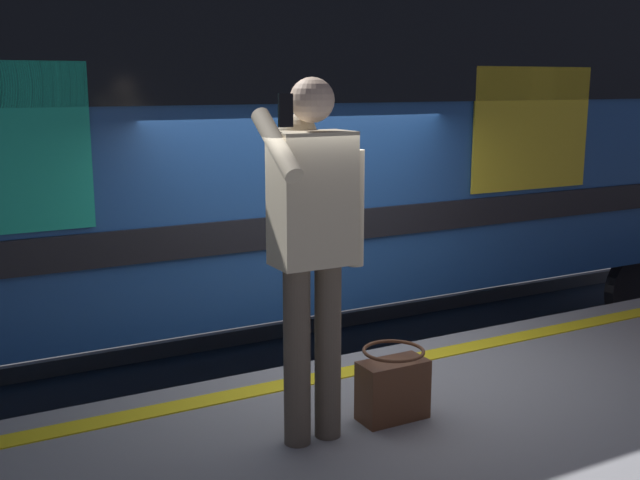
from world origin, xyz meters
name	(u,v)px	position (x,y,z in m)	size (l,w,h in m)	color
ground_plane	(354,471)	(0.00, 0.00, 0.00)	(24.70, 24.70, 0.00)	#3D3D3F
safety_line	(378,366)	(0.00, 0.30, 0.91)	(12.11, 0.16, 0.01)	yellow
track_rail_near	(267,388)	(0.00, -1.51, 0.08)	(16.07, 0.08, 0.16)	slate
track_rail_far	(210,342)	(0.00, -2.95, 0.08)	(16.07, 0.08, 0.16)	slate
train_carriage	(232,98)	(-0.02, -2.23, 2.61)	(12.79, 2.96, 4.14)	#1E478C
passenger	(312,232)	(0.87, 1.02, 2.02)	(0.57, 0.55, 1.88)	brown
handbag	(393,387)	(0.36, 1.02, 1.09)	(0.39, 0.35, 0.41)	#59331E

